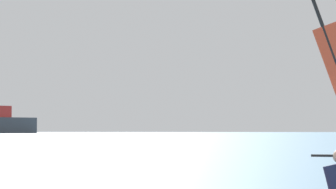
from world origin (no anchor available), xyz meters
The scene contains 0 objects.
Camera 1 is at (-3.75, -9.19, 1.60)m, focal length 81.28 mm.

